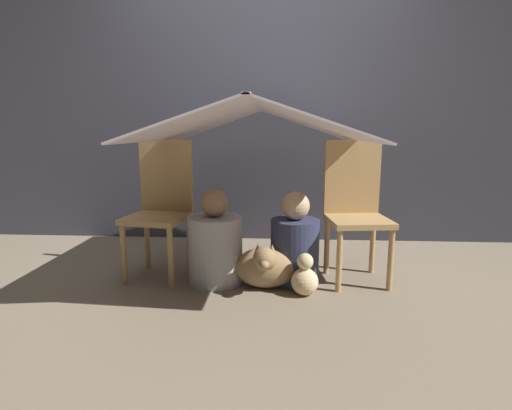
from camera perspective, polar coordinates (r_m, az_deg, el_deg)
The scene contains 9 objects.
ground_plane at distance 2.55m, azimuth -0.29°, elevation -12.23°, with size 8.80×8.80×0.00m, color gray.
wall_back at distance 3.63m, azimuth 1.04°, elevation 14.67°, with size 7.00×0.05×2.50m.
chair_left at distance 2.80m, azimuth -13.40°, elevation 0.14°, with size 0.43×0.43×0.93m.
chair_right at distance 2.73m, azimuth 14.01°, elevation -0.16°, with size 0.42×0.42×0.93m.
sheet_canopy at distance 2.57m, azimuth -0.00°, elevation 11.78°, with size 1.34×1.52×0.24m.
person_front at distance 2.64m, azimuth -5.82°, elevation -5.73°, with size 0.35×0.35×0.63m.
person_second at distance 2.64m, azimuth 5.57°, elevation -5.76°, with size 0.32×0.32×0.61m.
dog at distance 2.55m, azimuth 1.38°, elevation -8.75°, with size 0.39×0.36×0.33m.
plush_toy at distance 2.49m, azimuth 6.98°, elevation -10.32°, with size 0.17×0.17×0.26m.
Camera 1 is at (0.16, -2.35, 0.99)m, focal length 28.00 mm.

